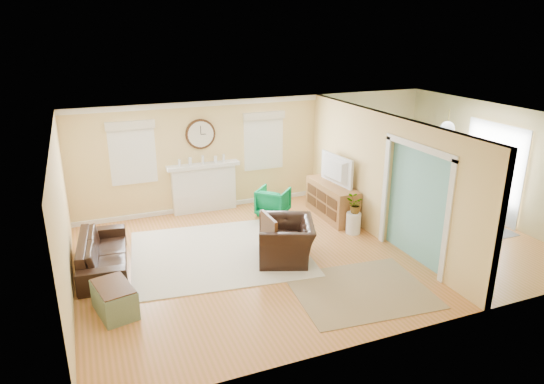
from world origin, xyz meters
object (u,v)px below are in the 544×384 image
object	(u,v)px
credenza	(332,200)
dining_table	(433,206)
eames_chair	(286,240)
sofa	(103,253)
green_chair	(273,201)

from	to	relation	value
credenza	dining_table	bearing A→B (deg)	-26.55
eames_chair	credenza	distance (m)	2.42
sofa	green_chair	world-z (taller)	green_chair
credenza	dining_table	world-z (taller)	credenza
sofa	green_chair	size ratio (longest dim) A/B	2.98
green_chair	dining_table	xyz separation A→B (m)	(3.25, -1.69, 0.02)
eames_chair	green_chair	xyz separation A→B (m)	(0.65, 2.24, -0.06)
sofa	credenza	xyz separation A→B (m)	(5.08, 0.67, 0.10)
dining_table	green_chair	bearing A→B (deg)	56.48
green_chair	dining_table	bearing A→B (deg)	-164.07
eames_chair	dining_table	size ratio (longest dim) A/B	0.60
eames_chair	green_chair	world-z (taller)	eames_chair
eames_chair	green_chair	distance (m)	2.33
credenza	eames_chair	bearing A→B (deg)	-139.47
green_chair	sofa	bearing A→B (deg)	62.41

